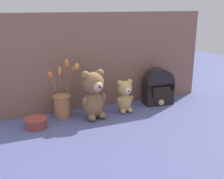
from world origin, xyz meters
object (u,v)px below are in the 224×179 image
teddy_bear_medium (125,95)px  flower_vase (63,102)px  vintage_radio (158,87)px  decorative_tin_tall (36,123)px  teddy_bear_large (93,94)px

teddy_bear_medium → flower_vase: (-0.35, 0.06, -0.01)m
teddy_bear_medium → vintage_radio: size_ratio=0.85×
vintage_radio → decorative_tin_tall: size_ratio=1.99×
vintage_radio → decorative_tin_tall: vintage_radio is taller
flower_vase → decorative_tin_tall: flower_vase is taller
teddy_bear_large → vintage_radio: bearing=8.1°
teddy_bear_large → vintage_radio: (0.45, 0.06, -0.03)m
teddy_bear_large → vintage_radio: 0.45m
teddy_bear_medium → decorative_tin_tall: (-0.51, -0.02, -0.08)m
teddy_bear_large → flower_vase: size_ratio=0.82×
decorative_tin_tall → vintage_radio: bearing=5.1°
vintage_radio → decorative_tin_tall: (-0.76, -0.07, -0.08)m
vintage_radio → teddy_bear_large: bearing=-171.9°
teddy_bear_large → teddy_bear_medium: bearing=4.6°
teddy_bear_medium → vintage_radio: (0.25, 0.05, 0.01)m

